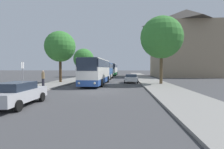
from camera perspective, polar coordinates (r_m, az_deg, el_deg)
ground_plane at (r=16.92m, az=-5.12°, el=-5.66°), size 300.00×300.00×0.00m
sidewalk_left at (r=19.33m, az=-26.13°, el=-4.67°), size 4.00×120.00×0.15m
sidewalk_right at (r=17.22m, az=18.63°, el=-5.37°), size 4.00×120.00×0.15m
building_right_background at (r=50.61m, az=22.96°, el=9.39°), size 16.39×14.21×17.67m
bus_front at (r=24.43m, az=-5.13°, el=1.08°), size 2.86×11.62×3.46m
bus_middle at (r=38.34m, az=-1.96°, el=1.37°), size 2.83×12.10×3.34m
bus_rear at (r=53.95m, az=0.03°, el=1.71°), size 2.99×11.63×3.56m
parked_car_left_curb at (r=12.01m, az=-28.53°, el=-5.45°), size 2.01×4.57×1.44m
parked_car_right_near at (r=27.23m, az=6.30°, el=-1.22°), size 2.22×4.07×1.32m
bus_stop_sign at (r=18.55m, az=-27.14°, el=0.53°), size 0.08×0.45×2.75m
pedestrian_waiting_near at (r=22.40m, az=-21.58°, el=-1.09°), size 0.36×0.36×1.85m
tree_left_near at (r=46.25m, az=-9.25°, el=5.08°), size 5.30×5.30×7.21m
tree_left_far at (r=28.18m, az=-16.58°, el=8.72°), size 4.67×4.67×7.77m
tree_right_near at (r=25.06m, az=15.85°, el=11.54°), size 5.70×5.70×9.14m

